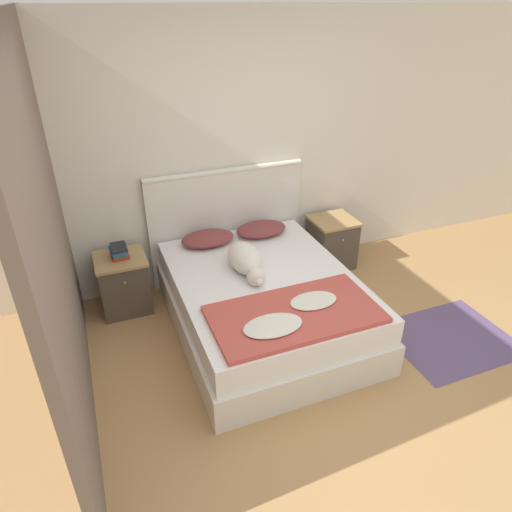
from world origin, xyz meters
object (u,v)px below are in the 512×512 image
Objects in this scene: book_stack at (119,252)px; nightstand_left at (124,283)px; pillow_right at (261,229)px; bed at (264,303)px; dog at (246,260)px; pillow_left at (208,238)px; nightstand_right at (332,242)px.

nightstand_left is at bearing -112.63° from book_stack.
bed is at bearing -110.10° from pillow_right.
nightstand_left is at bearing 148.93° from dog.
pillow_left is (0.83, 0.00, 0.31)m from nightstand_left.
dog is 1.16m from book_stack.
book_stack is (-1.10, 0.76, 0.34)m from bed.
nightstand_right is (1.10, 0.75, 0.02)m from bed.
dog is at bearing 125.54° from bed.
pillow_left is at bearing 110.10° from bed.
nightstand_left is at bearing 180.00° from nightstand_right.
dog reaches higher than pillow_left.
book_stack is (-2.20, 0.01, 0.33)m from nightstand_right.
book_stack is at bearing 179.34° from pillow_left.
nightstand_right is 1.40m from dog.
bed is 3.54× the size of nightstand_right.
pillow_right reaches higher than nightstand_right.
pillow_right is 2.42× the size of book_stack.
dog reaches higher than pillow_right.
bed is at bearing -34.25° from nightstand_left.
nightstand_left is at bearing -179.93° from pillow_left.
bed is 2.94× the size of dog.
dog is at bearing -31.07° from nightstand_left.
pillow_left reaches higher than nightstand_right.
pillow_left is (-1.38, 0.00, 0.31)m from nightstand_right.
pillow_left is at bearing 179.96° from nightstand_right.
nightstand_right is at bearing -0.04° from pillow_left.
bed is at bearing -54.46° from dog.
nightstand_left is at bearing -179.96° from pillow_right.
pillow_right is at bearing 57.42° from dog.
nightstand_right is at bearing 0.00° from nightstand_left.
bed is 1.38m from book_stack.
pillow_left is 0.82m from book_stack.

